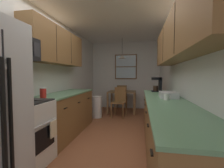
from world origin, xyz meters
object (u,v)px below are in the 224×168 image
(coffee_maker, at_px, (158,84))
(mug_by_coffeemaker, at_px, (166,97))
(microwave_over_range, at_px, (14,48))
(table_serving_bowl, at_px, (123,90))
(dining_chair_near, at_px, (119,100))
(dining_chair_far, at_px, (122,96))
(stove_range, at_px, (24,133))
(dining_table, at_px, (122,95))
(dish_rack, at_px, (168,95))
(trash_bin, at_px, (97,107))
(storage_canister, at_px, (43,93))

(coffee_maker, bearing_deg, mug_by_coffeemaker, -90.11)
(microwave_over_range, bearing_deg, table_serving_bowl, 72.53)
(dining_chair_near, relative_size, coffee_maker, 2.72)
(dining_chair_far, bearing_deg, mug_by_coffeemaker, -72.44)
(stove_range, relative_size, coffee_maker, 3.33)
(dining_table, bearing_deg, microwave_over_range, -107.02)
(microwave_over_range, xyz_separation_m, dish_rack, (2.17, 0.86, -0.70))
(stove_range, relative_size, dining_chair_far, 1.22)
(microwave_over_range, xyz_separation_m, dining_chair_near, (1.06, 2.90, -1.15))
(coffee_maker, distance_m, table_serving_bowl, 1.96)
(microwave_over_range, distance_m, dining_chair_far, 4.36)
(dining_chair_far, height_order, trash_bin, dining_chair_far)
(dining_chair_near, height_order, coffee_maker, coffee_maker)
(stove_range, bearing_deg, dining_chair_far, 77.81)
(coffee_maker, xyz_separation_m, mug_by_coffeemaker, (-0.00, -1.24, -0.13))
(trash_bin, bearing_deg, stove_range, -96.35)
(dining_table, relative_size, dish_rack, 2.74)
(stove_range, xyz_separation_m, microwave_over_range, (-0.11, 0.00, 1.18))
(trash_bin, distance_m, dish_rack, 2.59)
(stove_range, xyz_separation_m, storage_canister, (-0.01, 0.46, 0.52))
(microwave_over_range, xyz_separation_m, mug_by_coffeemaker, (2.10, 0.60, -0.71))
(mug_by_coffeemaker, bearing_deg, dining_chair_near, 114.24)
(stove_range, bearing_deg, dining_table, 74.69)
(stove_range, xyz_separation_m, mug_by_coffeemaker, (1.98, 0.60, 0.48))
(dining_chair_far, bearing_deg, table_serving_bowl, -79.38)
(dining_chair_near, xyz_separation_m, dining_chair_far, (-0.06, 1.18, 0.00))
(storage_canister, relative_size, dish_rack, 0.51)
(stove_range, bearing_deg, dish_rack, 22.65)
(dining_table, distance_m, table_serving_bowl, 0.15)
(dining_chair_near, relative_size, storage_canister, 5.20)
(trash_bin, bearing_deg, storage_canister, -97.83)
(stove_range, height_order, table_serving_bowl, stove_range)
(stove_range, distance_m, microwave_over_range, 1.19)
(trash_bin, bearing_deg, dining_table, 52.00)
(stove_range, relative_size, dining_table, 1.18)
(trash_bin, xyz_separation_m, dish_rack, (1.76, -1.79, 0.63))
(dining_chair_far, distance_m, dish_rack, 3.46)
(stove_range, xyz_separation_m, coffee_maker, (1.98, 1.84, 0.60))
(coffee_maker, xyz_separation_m, dish_rack, (0.07, -0.98, -0.12))
(table_serving_bowl, bearing_deg, mug_by_coffeemaker, -71.11)
(storage_canister, bearing_deg, table_serving_bowl, 71.88)
(dining_table, height_order, table_serving_bowl, table_serving_bowl)
(dining_chair_far, xyz_separation_m, storage_canister, (-0.89, -3.62, 0.49))
(dining_chair_far, height_order, dish_rack, dish_rack)
(coffee_maker, bearing_deg, table_serving_bowl, 120.87)
(dining_table, bearing_deg, storage_canister, -107.61)
(microwave_over_range, bearing_deg, trash_bin, 81.24)
(trash_bin, height_order, coffee_maker, coffee_maker)
(dish_rack, height_order, table_serving_bowl, dish_rack)
(dining_chair_far, bearing_deg, trash_bin, -112.25)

